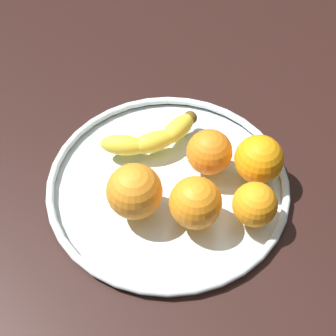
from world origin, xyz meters
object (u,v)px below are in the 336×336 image
(fruit_bowl, at_px, (168,184))
(orange_back_right, at_px, (255,204))
(banana, at_px, (153,138))
(orange_back_left, at_px, (209,152))
(orange_front_right, at_px, (195,203))
(orange_center, at_px, (259,159))
(orange_front_left, at_px, (134,191))

(fruit_bowl, bearing_deg, orange_back_right, -62.56)
(banana, relative_size, orange_back_left, 2.49)
(orange_front_right, bearing_deg, banana, 79.80)
(fruit_bowl, distance_m, orange_center, 0.14)
(orange_back_right, bearing_deg, orange_front_right, 146.42)
(orange_back_left, distance_m, orange_back_right, 0.11)
(orange_front_left, xyz_separation_m, orange_back_right, (0.13, -0.11, -0.01))
(fruit_bowl, distance_m, orange_back_right, 0.14)
(banana, bearing_deg, orange_front_right, -88.19)
(orange_front_right, relative_size, orange_back_right, 1.17)
(fruit_bowl, height_order, orange_back_left, orange_back_left)
(orange_back_right, bearing_deg, banana, 102.18)
(orange_center, bearing_deg, banana, 124.76)
(orange_center, bearing_deg, orange_back_left, 133.86)
(fruit_bowl, height_order, orange_back_right, orange_back_right)
(orange_front_right, xyz_separation_m, orange_center, (0.12, 0.01, -0.00))
(banana, xyz_separation_m, orange_center, (0.10, -0.14, 0.02))
(fruit_bowl, height_order, orange_front_right, orange_front_right)
(orange_front_right, xyz_separation_m, orange_back_right, (0.07, -0.05, -0.01))
(orange_front_left, bearing_deg, fruit_bowl, 12.34)
(orange_front_right, distance_m, orange_front_left, 0.09)
(orange_front_right, relative_size, orange_back_left, 1.07)
(orange_center, relative_size, orange_back_right, 1.15)
(banana, bearing_deg, orange_back_right, -65.82)
(banana, height_order, orange_center, orange_center)
(fruit_bowl, relative_size, orange_back_left, 5.34)
(banana, height_order, orange_front_left, orange_front_left)
(orange_back_left, bearing_deg, orange_center, -46.14)
(orange_center, bearing_deg, orange_back_right, -134.00)
(orange_center, xyz_separation_m, orange_back_left, (-0.05, 0.05, -0.00))
(banana, distance_m, orange_back_left, 0.10)
(orange_front_right, distance_m, orange_center, 0.12)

